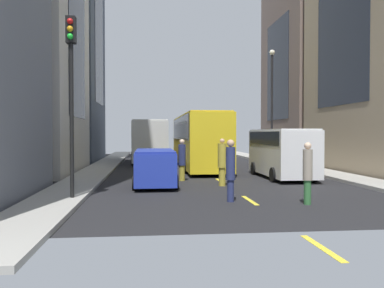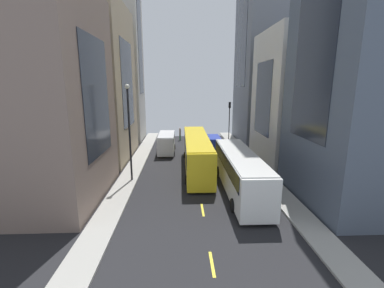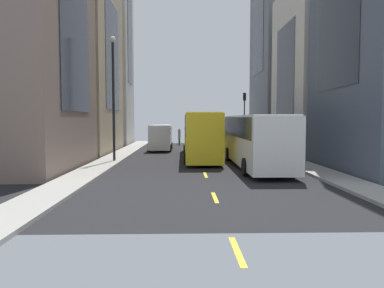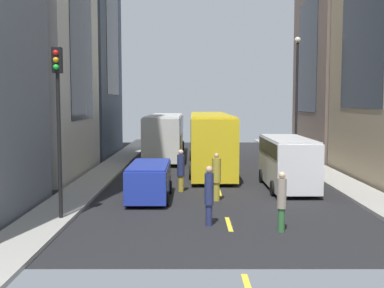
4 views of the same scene
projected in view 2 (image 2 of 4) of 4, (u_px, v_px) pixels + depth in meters
name	position (u px, v px, depth m)	size (l,w,h in m)	color
ground_plane	(196.00, 171.00, 28.14)	(39.24, 39.24, 0.00)	black
sidewalk_west	(258.00, 169.00, 28.40)	(1.90, 44.00, 0.15)	#9E9B93
sidewalk_east	(132.00, 171.00, 27.85)	(1.90, 44.00, 0.15)	#9E9B93
lane_stripe_0	(189.00, 135.00, 48.61)	(0.16, 2.00, 0.01)	yellow
lane_stripe_1	(191.00, 141.00, 42.76)	(0.16, 2.00, 0.01)	yellow
lane_stripe_2	(192.00, 150.00, 36.91)	(0.16, 2.00, 0.01)	yellow
lane_stripe_3	(194.00, 163.00, 31.06)	(0.16, 2.00, 0.01)	yellow
lane_stripe_4	(197.00, 181.00, 25.21)	(0.16, 2.00, 0.01)	yellow
lane_stripe_5	(203.00, 210.00, 19.36)	(0.16, 2.00, 0.01)	yellow
lane_stripe_6	(212.00, 264.00, 13.51)	(0.16, 2.00, 0.01)	yellow
building_west_0	(276.00, 14.00, 39.44)	(10.09, 10.87, 38.49)	slate
building_west_1	(294.00, 99.00, 30.26)	(7.36, 10.04, 14.80)	beige
building_west_2	(370.00, 54.00, 18.69)	(8.23, 10.09, 22.10)	#4C5666
building_east_0	(111.00, 32.00, 40.82)	(8.80, 7.02, 33.69)	#B7B2A8
building_east_1	(94.00, 84.00, 31.23)	(7.88, 11.66, 17.94)	tan
building_east_2	(36.00, 98.00, 19.67)	(8.98, 10.70, 15.99)	#7A665B
city_bus_white	(240.00, 169.00, 22.38)	(2.80, 12.27, 3.35)	silver
streetcar_yellow	(197.00, 150.00, 28.35)	(2.70, 14.14, 3.59)	yellow
delivery_van_white	(166.00, 142.00, 35.41)	(2.25, 5.95, 2.58)	white
car_blue_0	(214.00, 141.00, 38.40)	(1.89, 4.36, 1.61)	#2338AD
pedestrian_crossing_mid	(180.00, 134.00, 43.42)	(0.31, 0.31, 2.05)	#336B38
pedestrian_waiting_curb	(206.00, 143.00, 36.47)	(0.37, 0.37, 2.07)	gold
pedestrian_walking_far	(193.00, 140.00, 38.54)	(0.40, 0.40, 2.12)	gold
pedestrian_crossing_near	(195.00, 134.00, 42.73)	(0.32, 0.32, 2.14)	navy
traffic_light_near_corner	(229.00, 114.00, 41.72)	(0.32, 0.44, 6.15)	black
streetlamp_near	(129.00, 124.00, 24.00)	(0.44, 0.44, 8.85)	black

